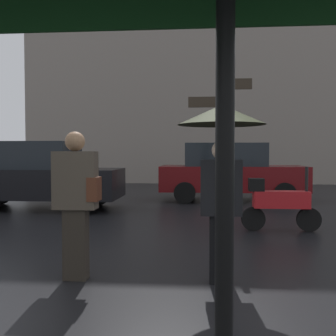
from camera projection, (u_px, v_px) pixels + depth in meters
name	position (u px, v px, depth m)	size (l,w,h in m)	color
pedestrian_with_umbrella	(221.00, 143.00, 4.49)	(1.00, 1.00, 2.05)	black
pedestrian_with_bag	(77.00, 196.00, 4.65)	(0.54, 0.24, 1.75)	#2A241E
parked_scooter	(278.00, 202.00, 7.53)	(1.50, 0.32, 1.23)	black
parked_car_left	(34.00, 175.00, 10.49)	(4.48, 1.87, 1.79)	black
parked_car_right	(230.00, 171.00, 12.33)	(4.45, 1.89, 1.80)	#590C0F
street_signpost	(219.00, 137.00, 6.77)	(1.08, 0.08, 2.92)	black
building_block	(204.00, 18.00, 19.96)	(17.75, 2.55, 16.59)	gray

